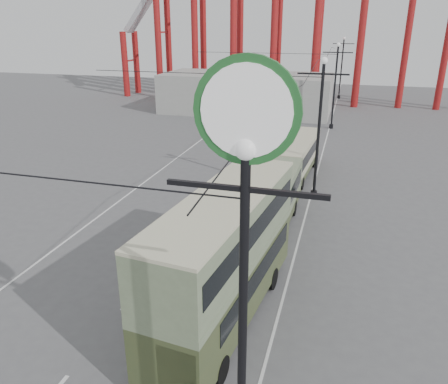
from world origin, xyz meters
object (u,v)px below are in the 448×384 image
(pedestrian, at_px, (263,212))
(single_decker_cream, at_px, (296,155))
(double_decker_bus, at_px, (225,253))
(lamp_post_near, at_px, (245,210))
(single_decker_green, at_px, (265,207))

(pedestrian, bearing_deg, single_decker_cream, -92.78)
(double_decker_bus, relative_size, single_decker_cream, 1.09)
(double_decker_bus, bearing_deg, pedestrian, 98.16)
(lamp_post_near, distance_m, double_decker_bus, 8.51)
(lamp_post_near, bearing_deg, pedestrian, 99.16)
(single_decker_cream, height_order, pedestrian, single_decker_cream)
(double_decker_bus, bearing_deg, single_decker_cream, 95.27)
(lamp_post_near, xyz_separation_m, pedestrian, (-2.53, 15.66, -6.99))
(lamp_post_near, xyz_separation_m, double_decker_bus, (-2.26, 6.62, -4.85))
(single_decker_cream, distance_m, pedestrian, 9.77)
(single_decker_green, bearing_deg, lamp_post_near, -80.17)
(single_decker_green, bearing_deg, single_decker_cream, 89.73)
(lamp_post_near, distance_m, single_decker_green, 15.73)
(double_decker_bus, height_order, single_decker_green, double_decker_bus)
(lamp_post_near, height_order, single_decker_cream, lamp_post_near)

